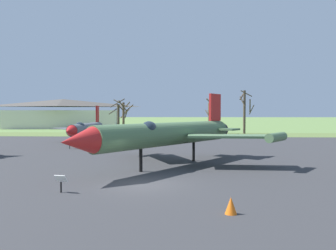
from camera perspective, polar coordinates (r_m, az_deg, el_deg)
The scene contains 13 objects.
ground_plane at distance 19.28m, azimuth -4.36°, elevation -9.95°, with size 600.00×600.00×0.00m, color #607F42.
asphalt_apron at distance 33.10m, azimuth -1.22°, elevation -4.87°, with size 72.23×46.89×0.05m, color #333335.
grass_verge_strip at distance 62.38m, azimuth 0.78°, elevation -1.62°, with size 132.23×12.00×0.06m, color #596E37.
jet_fighter_front_left at distance 25.39m, azimuth 0.05°, elevation -1.43°, with size 14.48×16.04×5.70m.
info_placard_front_left at distance 18.02m, azimuth -17.33°, elevation -8.93°, with size 0.64×0.40×0.94m.
jet_fighter_front_right at distance 45.37m, azimuth -13.43°, elevation -0.52°, with size 10.75×14.37×5.03m.
info_placard_front_right at distance 39.32m, azimuth -15.99°, elevation -2.92°, with size 0.58×0.30×1.04m.
bare_tree_far_left at distance 65.47m, azimuth -8.12°, elevation 1.53°, with size 3.82×3.65×6.79m.
bare_tree_left_of_center at distance 65.85m, azimuth -7.32°, elevation 1.54°, with size 3.60×3.64×6.53m.
bare_tree_center at distance 66.48m, azimuth 6.93°, elevation 1.64°, with size 2.56×3.08×6.86m.
bare_tree_right_of_center at distance 66.70m, azimuth 12.63°, elevation 2.46°, with size 2.59×2.88×8.24m.
visitor_building at distance 93.82m, azimuth -17.02°, elevation 1.75°, with size 30.53×15.46×7.60m.
traffic_cone at distance 13.98m, azimuth 10.39°, elevation -13.09°, with size 0.51×0.51×0.73m, color orange.
Camera 1 is at (2.43, -18.70, 4.00)m, focal length 36.76 mm.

